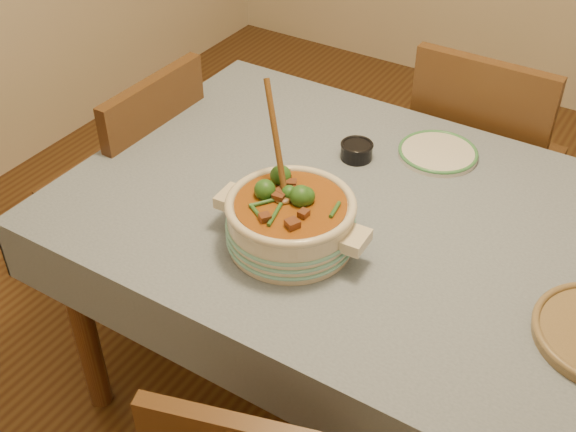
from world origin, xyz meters
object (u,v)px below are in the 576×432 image
(chair_left, at_px, (139,178))
(dining_table, at_px, (383,246))
(chair_far, at_px, (480,160))
(white_plate, at_px, (438,153))
(condiment_bowl, at_px, (357,150))
(stew_casserole, at_px, (291,218))

(chair_left, bearing_deg, dining_table, 87.75)
(dining_table, xyz_separation_m, chair_far, (0.03, 0.72, -0.13))
(white_plate, bearing_deg, chair_far, 85.98)
(dining_table, relative_size, condiment_bowl, 17.68)
(stew_casserole, relative_size, chair_far, 0.41)
(stew_casserole, height_order, chair_left, stew_casserole)
(dining_table, xyz_separation_m, stew_casserole, (-0.15, -0.21, 0.17))
(condiment_bowl, height_order, chair_far, chair_far)
(condiment_bowl, relative_size, chair_left, 0.10)
(stew_casserole, bearing_deg, condiment_bowl, 95.36)
(dining_table, distance_m, stew_casserole, 0.31)
(stew_casserole, height_order, condiment_bowl, stew_casserole)
(stew_casserole, xyz_separation_m, chair_left, (-0.75, 0.26, -0.32))
(dining_table, height_order, stew_casserole, stew_casserole)
(dining_table, xyz_separation_m, white_plate, (-0.00, 0.34, 0.10))
(white_plate, distance_m, chair_left, 0.98)
(dining_table, height_order, chair_far, chair_far)
(white_plate, xyz_separation_m, condiment_bowl, (-0.19, -0.13, 0.02))
(white_plate, height_order, chair_far, chair_far)
(chair_left, bearing_deg, condiment_bowl, 103.29)
(dining_table, distance_m, condiment_bowl, 0.31)
(condiment_bowl, bearing_deg, white_plate, 34.95)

